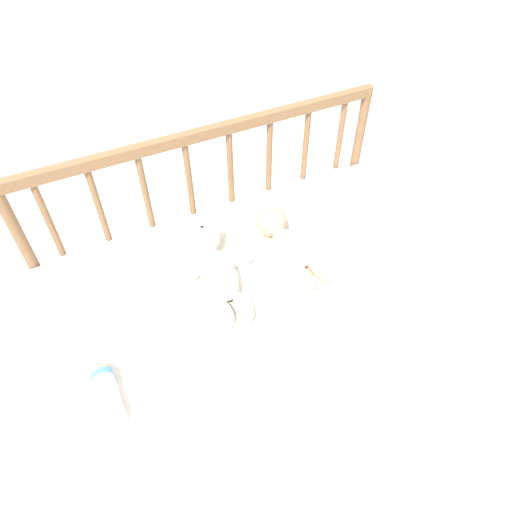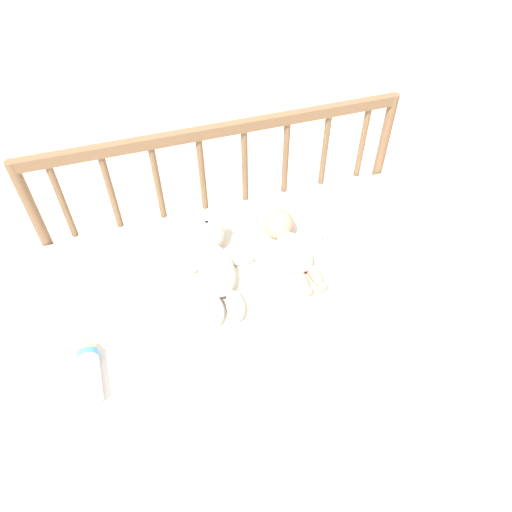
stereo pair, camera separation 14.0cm
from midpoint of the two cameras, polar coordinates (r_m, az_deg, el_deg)
name	(u,v)px [view 1 (the left image)]	position (r m, az deg, el deg)	size (l,w,h in m)	color
ground_plane	(256,357)	(1.88, -2.17, -12.68)	(12.00, 12.00, 0.00)	silver
crib_mattress	(256,318)	(1.66, -2.42, -7.94)	(1.30, 0.65, 0.53)	white
crib_rail	(212,190)	(1.64, -8.04, 8.12)	(1.30, 0.04, 0.85)	brown
blanket	(253,269)	(1.45, -3.08, -1.80)	(0.72, 0.48, 0.01)	silver
teddy_bear	(214,264)	(1.42, -8.07, -1.18)	(0.27, 0.40, 0.11)	silver
baby	(286,241)	(1.49, 1.08, 1.78)	(0.26, 0.34, 0.10)	white
baby_bottle	(107,392)	(1.26, -21.31, -15.71)	(0.06, 0.17, 0.06)	white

